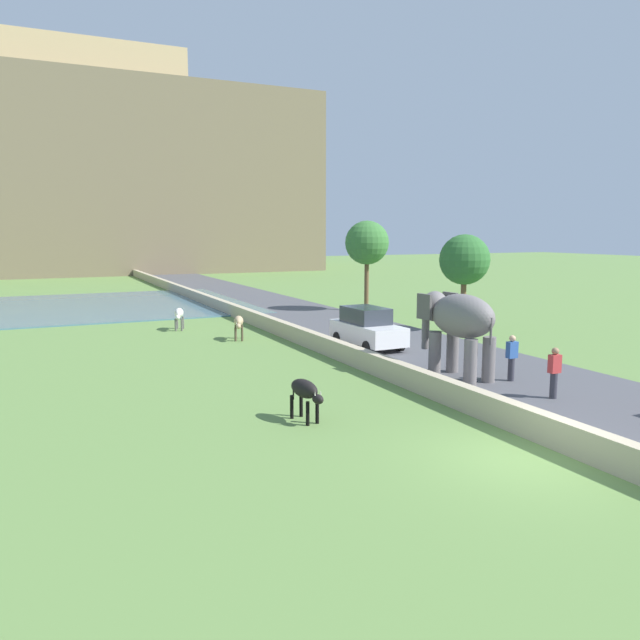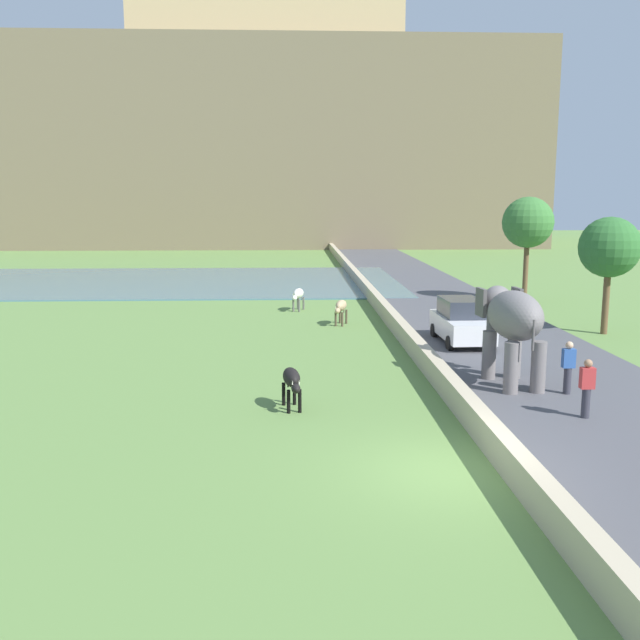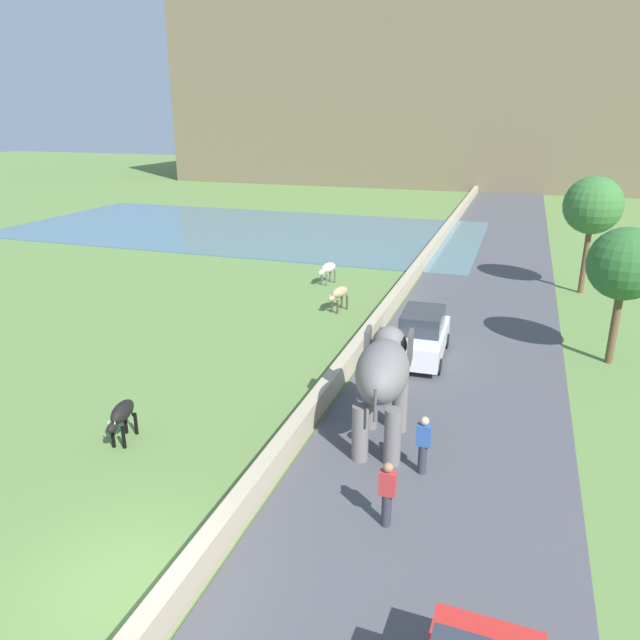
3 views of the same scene
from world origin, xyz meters
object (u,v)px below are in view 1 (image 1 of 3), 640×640
at_px(cow_black, 305,391).
at_px(person_beside_elephant, 512,357).
at_px(cow_white, 179,314).
at_px(elephant, 458,321).
at_px(car_white, 367,328).
at_px(cow_tan, 239,323).
at_px(person_trailing, 554,372).

bearing_deg(cow_black, person_beside_elephant, 7.19).
height_order(person_beside_elephant, cow_white, person_beside_elephant).
distance_m(elephant, cow_black, 7.23).
bearing_deg(elephant, car_white, 89.82).
relative_size(elephant, cow_tan, 2.49).
distance_m(person_trailing, cow_black, 7.79).
bearing_deg(person_beside_elephant, elephant, 136.84).
bearing_deg(cow_black, cow_tan, 80.03).
distance_m(car_white, cow_black, 10.96).
xyz_separation_m(cow_white, cow_black, (-0.39, -17.19, 0.00)).
bearing_deg(cow_tan, cow_white, 114.25).
height_order(person_beside_elephant, cow_tan, person_beside_elephant).
bearing_deg(person_trailing, car_white, 95.28).
relative_size(cow_tan, cow_white, 1.00).
distance_m(elephant, person_beside_elephant, 2.17).
height_order(cow_white, cow_black, same).
relative_size(person_beside_elephant, cow_white, 1.15).
xyz_separation_m(person_beside_elephant, person_trailing, (-0.41, -2.28, 0.00)).
bearing_deg(person_beside_elephant, cow_white, 115.50).
distance_m(person_beside_elephant, cow_white, 17.91).
height_order(elephant, cow_tan, elephant).
bearing_deg(cow_black, elephant, 18.61).
height_order(cow_tan, cow_black, same).
distance_m(cow_white, cow_black, 17.19).
bearing_deg(cow_black, cow_white, 88.71).
xyz_separation_m(cow_tan, cow_black, (-2.28, -12.98, 0.00)).
xyz_separation_m(person_trailing, cow_black, (-7.69, 1.26, -0.04)).
bearing_deg(cow_white, cow_black, -91.29).
height_order(car_white, cow_white, car_white).
distance_m(person_beside_elephant, cow_black, 8.16).
height_order(cow_tan, cow_white, same).
height_order(person_trailing, cow_white, person_trailing).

